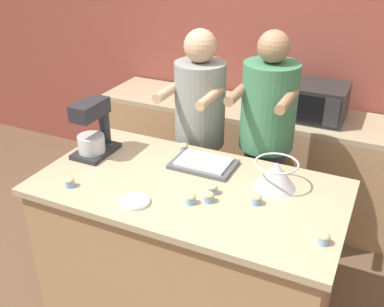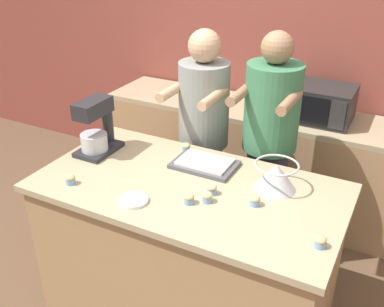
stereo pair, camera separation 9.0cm
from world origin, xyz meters
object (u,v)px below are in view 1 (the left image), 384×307
object	(u,v)px
small_plate	(135,202)
cupcake_3	(70,182)
cupcake_2	(213,189)
baking_tray	(203,163)
stand_mixer	(93,131)
cupcake_5	(184,147)
microwave_oven	(310,101)
cupcake_4	(191,199)
cupcake_1	(209,197)
cupcake_6	(256,199)
person_left	(199,140)
cupcake_0	(324,238)
person_right	(265,151)
mixing_bowl	(276,174)

from	to	relation	value
small_plate	cupcake_3	distance (m)	0.42
cupcake_2	baking_tray	bearing A→B (deg)	123.33
stand_mixer	cupcake_5	distance (m)	0.59
microwave_oven	cupcake_4	world-z (taller)	microwave_oven
stand_mixer	cupcake_1	bearing A→B (deg)	-12.90
microwave_oven	cupcake_4	distance (m)	1.58
cupcake_2	cupcake_5	size ratio (longest dim) A/B	1.00
cupcake_4	cupcake_6	distance (m)	0.35
stand_mixer	small_plate	xyz separation A→B (m)	(0.53, -0.39, -0.15)
person_left	cupcake_0	distance (m)	1.37
stand_mixer	cupcake_2	size ratio (longest dim) A/B	6.17
person_left	cupcake_1	size ratio (longest dim) A/B	28.52
cupcake_0	cupcake_1	size ratio (longest dim) A/B	1.00
person_right	cupcake_5	distance (m)	0.56
baking_tray	cupcake_5	distance (m)	0.24
small_plate	cupcake_1	world-z (taller)	cupcake_1
person_left	cupcake_5	size ratio (longest dim) A/B	28.52
mixing_bowl	baking_tray	size ratio (longest dim) A/B	0.65
microwave_oven	cupcake_6	bearing A→B (deg)	-88.87
mixing_bowl	small_plate	size ratio (longest dim) A/B	1.55
cupcake_3	cupcake_4	bearing A→B (deg)	11.19
baking_tray	stand_mixer	bearing A→B (deg)	-168.43
microwave_oven	cupcake_1	distance (m)	1.51
cupcake_1	cupcake_3	world-z (taller)	same
cupcake_2	cupcake_3	xyz separation A→B (m)	(-0.76, -0.28, 0.00)
cupcake_0	cupcake_3	xyz separation A→B (m)	(-1.40, -0.10, 0.00)
cupcake_4	cupcake_5	size ratio (longest dim) A/B	1.00
cupcake_4	baking_tray	bearing A→B (deg)	104.59
person_right	cupcake_5	xyz separation A→B (m)	(-0.46, -0.32, 0.08)
cupcake_6	baking_tray	bearing A→B (deg)	148.51
microwave_oven	cupcake_2	size ratio (longest dim) A/B	9.39
person_right	cupcake_6	size ratio (longest dim) A/B	29.15
person_right	stand_mixer	world-z (taller)	person_right
small_plate	cupcake_0	distance (m)	0.98
cupcake_0	cupcake_5	xyz separation A→B (m)	(-1.01, 0.57, 0.00)
mixing_bowl	cupcake_4	distance (m)	0.51
cupcake_5	cupcake_2	bearing A→B (deg)	-46.50
person_left	small_plate	bearing A→B (deg)	-86.34
person_left	cupcake_2	world-z (taller)	person_left
small_plate	cupcake_5	distance (m)	0.66
baking_tray	cupcake_0	size ratio (longest dim) A/B	6.55
cupcake_3	cupcake_1	bearing A→B (deg)	14.07
person_left	microwave_oven	distance (m)	0.95
mixing_bowl	baking_tray	bearing A→B (deg)	173.86
person_right	microwave_oven	xyz separation A→B (m)	(0.14, 0.70, 0.15)
person_right	cupcake_1	xyz separation A→B (m)	(-0.07, -0.79, 0.08)
stand_mixer	cupcake_2	distance (m)	0.89
stand_mixer	cupcake_6	xyz separation A→B (m)	(1.12, -0.12, -0.13)
person_right	cupcake_1	bearing A→B (deg)	-95.25
baking_tray	cupcake_2	size ratio (longest dim) A/B	6.55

